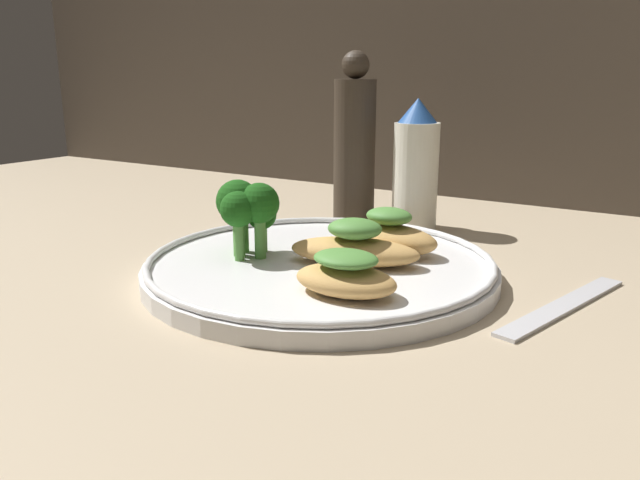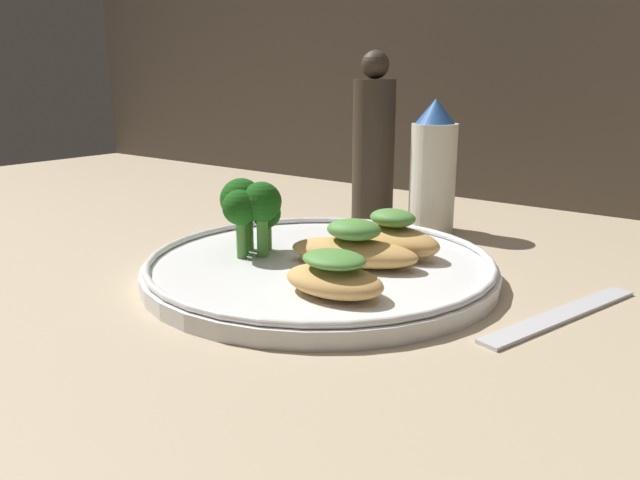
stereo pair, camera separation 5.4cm
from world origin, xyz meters
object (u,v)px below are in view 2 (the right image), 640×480
at_px(broccoli_bunch, 250,206).
at_px(sauce_bottle, 430,169).
at_px(plate, 320,266).
at_px(pepper_grinder, 373,146).

xyz_separation_m(broccoli_bunch, sauce_bottle, (0.06, 0.22, 0.01)).
relative_size(plate, pepper_grinder, 1.55).
height_order(sauce_bottle, pepper_grinder, pepper_grinder).
xyz_separation_m(broccoli_bunch, pepper_grinder, (-0.01, 0.22, 0.03)).
relative_size(sauce_bottle, pepper_grinder, 0.74).
bearing_deg(sauce_bottle, broccoli_bunch, -105.35).
xyz_separation_m(plate, sauce_bottle, (-0.00, 0.20, 0.06)).
distance_m(sauce_bottle, pepper_grinder, 0.08).
bearing_deg(pepper_grinder, plate, -68.90).
bearing_deg(plate, broccoli_bunch, -163.28).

